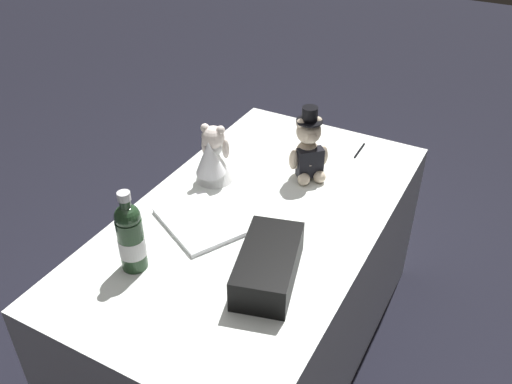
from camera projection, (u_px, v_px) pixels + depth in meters
name	position (u px, v px, depth m)	size (l,w,h in m)	color
ground_plane	(256.00, 347.00, 2.37)	(12.00, 12.00, 0.00)	black
reception_table	(256.00, 287.00, 2.17)	(1.52, 0.85, 0.72)	white
teddy_bear_groom	(308.00, 151.00, 2.11)	(0.15, 0.14, 0.30)	beige
teddy_bear_bride	(213.00, 157.00, 2.09)	(0.20, 0.16, 0.24)	white
champagne_bottle	(131.00, 236.00, 1.68)	(0.08, 0.08, 0.28)	#233E24
signing_pen	(360.00, 150.00, 2.34)	(0.13, 0.01, 0.01)	black
gift_case_black	(268.00, 265.00, 1.67)	(0.36, 0.25, 0.11)	black
guestbook	(198.00, 222.00, 1.92)	(0.21, 0.30, 0.02)	white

